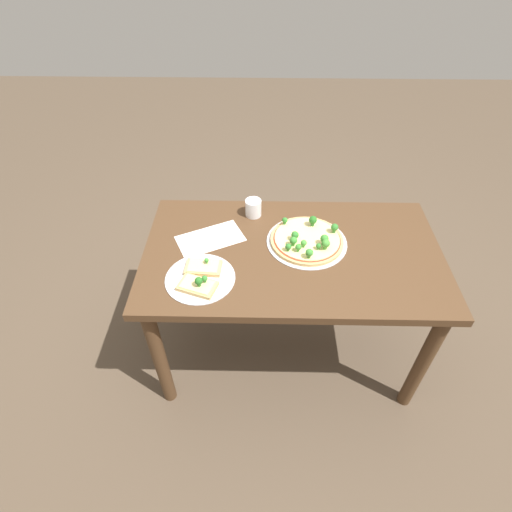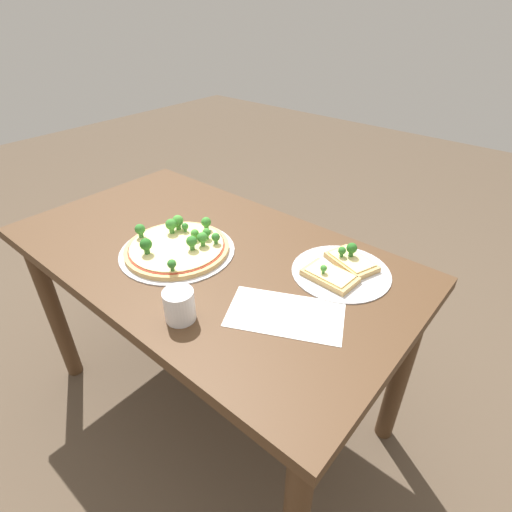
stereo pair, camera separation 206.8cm
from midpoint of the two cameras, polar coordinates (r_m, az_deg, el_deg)
The scene contains 6 objects.
ground_plane at distance 1.68m, azimuth 19.39°, elevation -35.33°, with size 8.00×8.00×0.00m, color brown.
dining_table at distance 1.13m, azimuth 27.39°, elevation -28.37°, with size 1.25×0.71×0.70m.
pizza_tray_whole at distance 1.07m, azimuth 31.85°, elevation -22.83°, with size 0.34×0.34×0.07m.
pizza_tray_slice at distance 0.89m, azimuth 7.11°, elevation -39.38°, with size 0.27×0.27×0.07m.
drinking_cup at distance 1.04m, azimuth 16.71°, elevation -14.69°, with size 0.07×0.07×0.08m, color white.
paper_menu at distance 0.97m, azimuth 6.77°, elevation -25.07°, with size 0.28×0.16×0.00m, color white.
Camera 1 is at (-0.13, -1.23, 1.84)m, focal length 28.00 mm.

